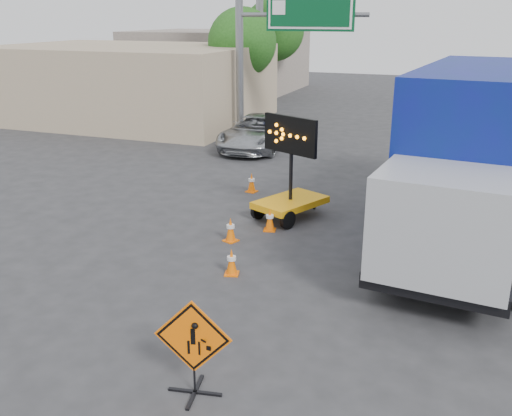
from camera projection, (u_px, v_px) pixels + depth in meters
The scene contains 14 objects.
ground at pixel (191, 355), 9.94m from camera, with size 100.00×100.00×0.00m, color #2D2D30.
storefront_left_near at pixel (129, 83), 31.70m from camera, with size 14.00×10.00×4.00m, color tan.
storefront_left_far at pixel (218, 60), 44.35m from camera, with size 12.00×10.00×4.40m, color gray.
highway_gantry at pixel (281, 27), 25.67m from camera, with size 6.18×0.38×6.90m.
tree_left_near at pixel (242, 43), 30.74m from camera, with size 3.71×3.71×6.03m.
tree_left_far at pixel (274, 30), 38.01m from camera, with size 4.10×4.10×6.66m.
construction_sign at pixel (193, 346), 8.67m from camera, with size 1.21×0.86×1.62m.
arrow_board at pixel (290, 196), 16.43m from camera, with size 2.01×2.42×2.97m.
pickup_truck at pixel (258, 132), 24.97m from camera, with size 2.41×5.22×1.45m, color #A8ABAF.
box_truck at pixel (471, 167), 14.25m from camera, with size 3.67×9.53×4.42m.
cone_a at pixel (232, 262), 12.93m from camera, with size 0.39×0.39×0.63m.
cone_b at pixel (231, 229), 14.82m from camera, with size 0.43×0.43×0.65m.
cone_c at pixel (270, 219), 15.56m from camera, with size 0.39×0.39×0.64m.
cone_d at pixel (252, 182), 18.95m from camera, with size 0.39×0.39×0.65m.
Camera 1 is at (4.12, -7.60, 5.65)m, focal length 40.00 mm.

